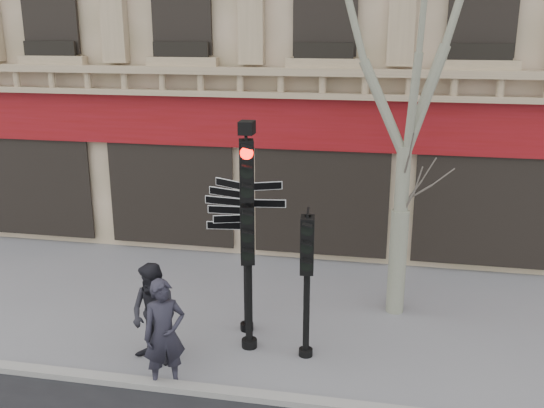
{
  "coord_description": "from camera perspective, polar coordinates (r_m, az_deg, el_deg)",
  "views": [
    {
      "loc": [
        1.6,
        -9.81,
        5.91
      ],
      "look_at": [
        -0.43,
        0.6,
        2.77
      ],
      "focal_mm": 40.0,
      "sensor_mm": 36.0,
      "label": 1
    }
  ],
  "objects": [
    {
      "name": "traffic_signal_secondary",
      "position": [
        10.81,
        3.34,
        -5.3
      ],
      "size": [
        0.49,
        0.38,
        2.72
      ],
      "rotation": [
        0.0,
        0.0,
        0.11
      ],
      "color": "black",
      "rests_on": "ground"
    },
    {
      "name": "fingerpost",
      "position": [
        11.5,
        -2.52,
        -0.33
      ],
      "size": [
        1.68,
        1.68,
        3.85
      ],
      "rotation": [
        0.0,
        0.0,
        -0.04
      ],
      "color": "black",
      "rests_on": "ground"
    },
    {
      "name": "kerb",
      "position": [
        10.37,
        0.22,
        -17.84
      ],
      "size": [
        80.0,
        0.25,
        0.12
      ],
      "primitive_type": "cube",
      "color": "gray",
      "rests_on": "ground"
    },
    {
      "name": "plane_tree",
      "position": [
        12.14,
        13.14,
        17.14
      ],
      "size": [
        3.29,
        3.29,
        8.74
      ],
      "color": "gray",
      "rests_on": "ground"
    },
    {
      "name": "pedestrian_b",
      "position": [
        11.18,
        -11.03,
        -10.17
      ],
      "size": [
        1.1,
        0.97,
        1.9
      ],
      "primitive_type": "imported",
      "rotation": [
        0.0,
        0.0,
        -0.32
      ],
      "color": "black",
      "rests_on": "ground"
    },
    {
      "name": "ground",
      "position": [
        11.57,
        1.56,
        -14.24
      ],
      "size": [
        80.0,
        80.0,
        0.0
      ],
      "primitive_type": "plane",
      "color": "slate",
      "rests_on": "ground"
    },
    {
      "name": "pedestrian_a",
      "position": [
        10.44,
        -10.1,
        -12.0
      ],
      "size": [
        0.85,
        0.77,
        1.95
      ],
      "primitive_type": "imported",
      "rotation": [
        0.0,
        0.0,
        0.56
      ],
      "color": "#211F2A",
      "rests_on": "ground"
    },
    {
      "name": "traffic_signal_main",
      "position": [
        10.81,
        -2.3,
        -0.58
      ],
      "size": [
        0.55,
        0.46,
        4.33
      ],
      "rotation": [
        0.0,
        0.0,
        0.27
      ],
      "color": "black",
      "rests_on": "ground"
    }
  ]
}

